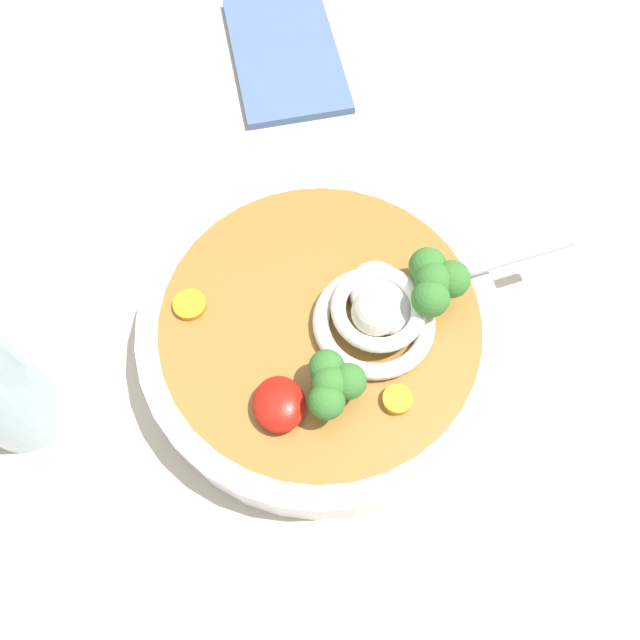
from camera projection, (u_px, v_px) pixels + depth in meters
The scene contains 10 objects.
table_slab at pixel (310, 396), 47.60cm from camera, with size 135.92×135.92×3.94cm, color #BCB29E.
soup_bowl at pixel (320, 333), 45.15cm from camera, with size 26.09×26.09×4.59cm.
noodle_pile at pixel (375, 316), 41.95cm from camera, with size 9.44×9.26×3.79cm.
soup_spoon at pixel (400, 292), 43.19cm from camera, with size 6.54×17.50×1.60cm.
chili_sauce_dollop at pixel (279, 404), 39.64cm from camera, with size 3.86×3.47×1.74cm, color #B2190F.
broccoli_floret_beside_chili at pixel (333, 383), 38.73cm from camera, with size 4.64×3.99×3.67cm.
broccoli_floret_far at pixel (435, 282), 41.54cm from camera, with size 5.15×4.43×4.07cm.
carrot_slice_near_spoon at pixel (397, 400), 40.33cm from camera, with size 2.01×2.01×0.64cm, color orange.
carrot_slice_front at pixel (190, 305), 43.37cm from camera, with size 2.37×2.37×0.49cm, color orange.
folded_napkin at pixel (286, 54), 59.86cm from camera, with size 16.93×10.07×0.80cm, color #4C6693.
Camera 1 is at (-14.53, 1.88, 47.66)cm, focal length 34.28 mm.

